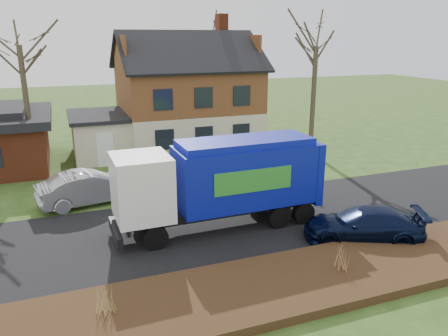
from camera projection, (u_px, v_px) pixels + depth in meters
name	position (u px, v px, depth m)	size (l,w,h in m)	color
ground	(235.00, 223.00, 18.80)	(120.00, 120.00, 0.00)	#2D4717
road	(235.00, 223.00, 18.80)	(80.00, 7.00, 0.02)	black
mulch_verge	(297.00, 282.00, 14.01)	(80.00, 3.50, 0.30)	#302010
main_house	(180.00, 91.00, 30.59)	(12.95, 8.95, 9.26)	beige
garbage_truck	(224.00, 178.00, 17.85)	(8.70, 2.46, 3.71)	black
silver_sedan	(90.00, 187.00, 20.81)	(1.68, 4.82, 1.59)	#AAAEB2
navy_wagon	(363.00, 225.00, 17.03)	(1.85, 4.56, 1.32)	black
tree_front_west	(16.00, 24.00, 22.99)	(3.40, 3.40, 10.11)	#453C29
tree_front_east	(317.00, 27.00, 27.70)	(3.66, 3.66, 10.17)	#453B29
tree_back	(212.00, 22.00, 37.02)	(3.36, 3.36, 10.65)	#402F26
grass_clump_west	(106.00, 298.00, 12.11)	(0.33, 0.27, 0.88)	#A59149
grass_clump_mid	(341.00, 256.00, 14.31)	(0.35, 0.29, 0.97)	#A17447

